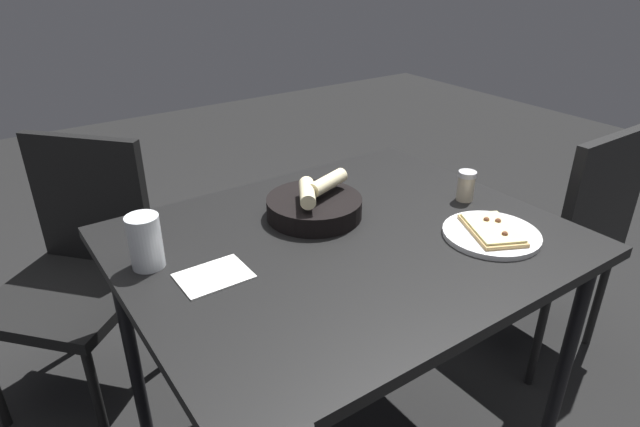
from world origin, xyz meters
The scene contains 8 objects.
dining_table centered at (0.00, 0.00, 0.69)m, with size 1.12×0.90×0.75m.
pizza_plate centered at (-0.31, 0.21, 0.77)m, with size 0.25×0.25×0.04m.
bread_basket centered at (0.00, -0.15, 0.79)m, with size 0.27×0.27×0.11m.
beer_glass centered at (0.47, -0.15, 0.81)m, with size 0.08×0.08×0.13m.
pepper_shaker centered at (-0.43, 0.02, 0.79)m, with size 0.05×0.05×0.09m.
napkin centered at (0.36, -0.02, 0.76)m, with size 0.16×0.12×0.00m.
chair_far centered at (-0.91, 0.08, 0.52)m, with size 0.44×0.44×0.91m.
chair_spare centered at (0.54, -0.73, 0.51)m, with size 0.62×0.62×0.89m.
Camera 1 is at (0.75, 0.96, 1.43)m, focal length 30.08 mm.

